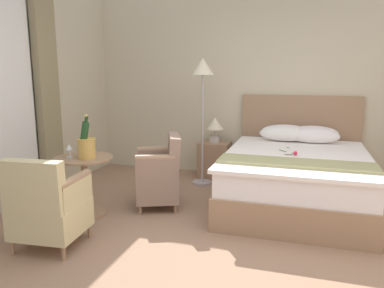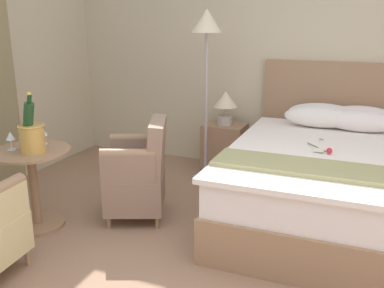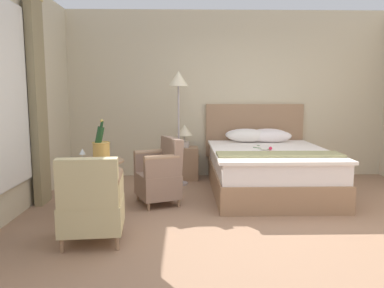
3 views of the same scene
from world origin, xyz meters
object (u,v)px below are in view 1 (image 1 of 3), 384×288
Objects in this scene: bedside_lamp at (215,126)px; floor_lamp_brass at (203,81)px; armchair_by_window at (161,175)px; champagne_bucket at (86,145)px; side_table_round at (85,183)px; nightstand at (214,160)px; wine_glass_near_bucket at (91,145)px; bed at (296,174)px; armchair_facing_bed at (48,206)px; wine_glass_near_edge at (69,148)px.

floor_lamp_brass reaches higher than bedside_lamp.
armchair_by_window is (-0.23, -1.03, -1.08)m from floor_lamp_brass.
floor_lamp_brass is 1.92m from champagne_bucket.
side_table_round is 0.77× the size of armchair_by_window.
floor_lamp_brass is 2.11m from side_table_round.
bedside_lamp is at bearing -180.00° from nightstand.
bedside_lamp reaches higher than wine_glass_near_bucket.
bed is 2.51m from champagne_bucket.
nightstand is at bearing 71.72° from armchair_facing_bed.
floor_lamp_brass is 12.66× the size of wine_glass_near_bucket.
floor_lamp_brass is 2.70m from armchair_facing_bed.
bedside_lamp reaches higher than wine_glass_near_edge.
bed is at bearing 25.82° from wine_glass_near_edge.
side_table_round is at bearing 152.33° from champagne_bucket.
nightstand is 0.31× the size of floor_lamp_brass.
side_table_round is at bearing 99.31° from armchair_facing_bed.
wine_glass_near_edge is at bearing -120.99° from bedside_lamp.
champagne_bucket reaches higher than bedside_lamp.
side_table_round is at bearing -85.92° from wine_glass_near_bucket.
bedside_lamp reaches higher than armchair_by_window.
nightstand is at bearing 76.52° from floor_lamp_brass.
armchair_facing_bed is (-0.90, -2.72, -0.39)m from bedside_lamp.
champagne_bucket is 0.24m from wine_glass_near_bucket.
armchair_by_window is (-0.32, -1.41, -0.40)m from bedside_lamp.
nightstand is 0.52m from bedside_lamp.
champagne_bucket is 3.43× the size of wine_glass_near_bucket.
wine_glass_near_bucket is (-1.04, -1.73, -0.02)m from bedside_lamp.
side_table_round is at bearing -121.44° from floor_lamp_brass.
floor_lamp_brass is 1.51m from armchair_by_window.
wine_glass_near_bucket is at bearing 110.41° from champagne_bucket.
nightstand is 2.34m from wine_glass_near_edge.
wine_glass_near_edge is at bearing -154.18° from bed.
armchair_by_window is at bearing 40.21° from champagne_bucket.
bedside_lamp is 2.02m from wine_glass_near_bucket.
bed is at bearing -33.11° from bedside_lamp.
wine_glass_near_edge is at bearing -120.99° from nightstand.
champagne_bucket is at bearing 2.17° from wine_glass_near_edge.
side_table_round is 4.49× the size of wine_glass_near_edge.
wine_glass_near_bucket reaches higher than side_table_round.
floor_lamp_brass reaches higher than wine_glass_near_edge.
bedside_lamp is at bearing 61.69° from side_table_round.
bed is at bearing 26.37° from side_table_round.
champagne_bucket is (-0.96, -1.95, 0.54)m from nightstand.
wine_glass_near_bucket is 0.16× the size of armchair_facing_bed.
bedside_lamp is (-0.00, -0.00, 0.52)m from nightstand.
bedside_lamp reaches higher than side_table_round.
armchair_facing_bed reaches higher than wine_glass_near_edge.
armchair_facing_bed is at bearing -109.02° from floor_lamp_brass.
bed reaches higher than nightstand.
bed is 1.66m from armchair_by_window.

